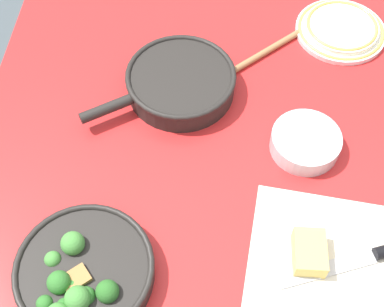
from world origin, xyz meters
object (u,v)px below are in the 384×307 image
at_px(skillet_eggs, 180,82).
at_px(dinner_plate_stack, 341,29).
at_px(wooden_spoon, 231,72).
at_px(grater_knife, 369,256).
at_px(prep_bowl_steel, 305,142).
at_px(cheese_block, 309,253).
at_px(skillet_broccoli, 83,275).

xyz_separation_m(skillet_eggs, dinner_plate_stack, (-0.21, 0.37, -0.01)).
xyz_separation_m(wooden_spoon, grater_knife, (0.43, 0.27, 0.00)).
bearing_deg(prep_bowl_steel, dinner_plate_stack, 163.57).
distance_m(skillet_eggs, dinner_plate_stack, 0.43).
bearing_deg(dinner_plate_stack, cheese_block, -10.19).
bearing_deg(skillet_broccoli, skillet_eggs, 162.80).
xyz_separation_m(skillet_broccoli, prep_bowl_steel, (-0.32, 0.40, -0.01)).
distance_m(skillet_eggs, cheese_block, 0.46).
bearing_deg(wooden_spoon, cheese_block, 68.19).
bearing_deg(skillet_broccoli, grater_knife, 97.93).
height_order(wooden_spoon, cheese_block, cheese_block).
xyz_separation_m(skillet_broccoli, skillet_eggs, (-0.45, 0.13, 0.00)).
bearing_deg(grater_knife, skillet_eggs, -64.20).
height_order(skillet_broccoli, skillet_eggs, skillet_broccoli).
bearing_deg(skillet_broccoli, cheese_block, 99.50).
relative_size(grater_knife, dinner_plate_stack, 1.21).
bearing_deg(wooden_spoon, dinner_plate_stack, 169.20).
relative_size(skillet_eggs, prep_bowl_steel, 2.28).
bearing_deg(prep_bowl_steel, skillet_eggs, -116.69).
xyz_separation_m(cheese_block, prep_bowl_steel, (-0.24, 0.00, -0.00)).
bearing_deg(skillet_broccoli, prep_bowl_steel, 127.23).
bearing_deg(skillet_broccoli, wooden_spoon, 153.43).
height_order(skillet_broccoli, dinner_plate_stack, skillet_broccoli).
xyz_separation_m(grater_knife, dinner_plate_stack, (-0.58, -0.01, 0.00)).
height_order(grater_knife, prep_bowl_steel, prep_bowl_steel).
bearing_deg(dinner_plate_stack, wooden_spoon, -59.49).
distance_m(skillet_eggs, prep_bowl_steel, 0.30).
distance_m(skillet_eggs, wooden_spoon, 0.13).
xyz_separation_m(skillet_broccoli, grater_knife, (-0.08, 0.51, -0.02)).
relative_size(wooden_spoon, cheese_block, 3.36).
relative_size(skillet_broccoli, prep_bowl_steel, 2.74).
relative_size(skillet_broccoli, dinner_plate_stack, 1.81).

